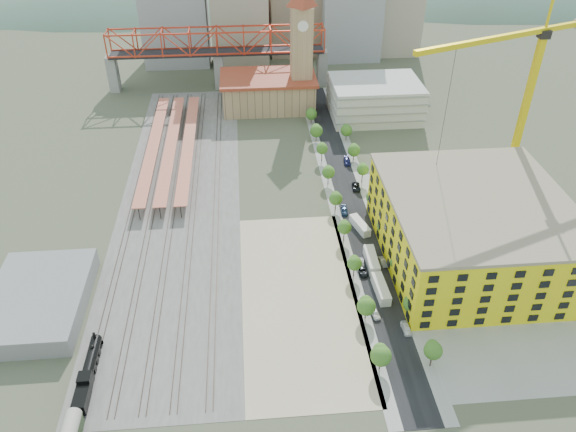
{
  "coord_description": "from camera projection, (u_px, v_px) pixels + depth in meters",
  "views": [
    {
      "loc": [
        -15.52,
        -131.83,
        94.51
      ],
      "look_at": [
        -5.05,
        -10.98,
        10.0
      ],
      "focal_mm": 35.0,
      "sensor_mm": 36.0,
      "label": 1
    }
  ],
  "objects": [
    {
      "name": "site_trailer_c",
      "position": [
        371.0,
        260.0,
        146.34
      ],
      "size": [
        2.96,
        10.16,
        2.76
      ],
      "primitive_type": "cube",
      "rotation": [
        0.0,
        0.0,
        -0.03
      ],
      "color": "silver",
      "rests_on": "ground"
    },
    {
      "name": "tower_crane",
      "position": [
        521.0,
        85.0,
        151.23
      ],
      "size": [
        53.1,
        22.63,
        60.15
      ],
      "color": "yellow",
      "rests_on": "ground"
    },
    {
      "name": "dirt_lot",
      "position": [
        300.0,
        297.0,
        136.83
      ],
      "size": [
        28.0,
        67.0,
        0.06
      ],
      "primitive_type": "cube",
      "color": "tan",
      "rests_on": "ground"
    },
    {
      "name": "car_2",
      "position": [
        362.0,
        271.0,
        143.86
      ],
      "size": [
        2.48,
        4.89,
        1.32
      ],
      "primitive_type": "imported",
      "rotation": [
        0.0,
        0.0,
        0.06
      ],
      "color": "black",
      "rests_on": "ground"
    },
    {
      "name": "site_trailer_b",
      "position": [
        372.0,
        261.0,
        146.28
      ],
      "size": [
        2.65,
        9.67,
        2.64
      ],
      "primitive_type": "cube",
      "rotation": [
        0.0,
        0.0,
        0.01
      ],
      "color": "silver",
      "rests_on": "ground"
    },
    {
      "name": "station_hall",
      "position": [
        268.0,
        91.0,
        225.75
      ],
      "size": [
        38.0,
        24.0,
        13.1
      ],
      "color": "tan",
      "rests_on": "ground"
    },
    {
      "name": "sidewalk_east",
      "position": [
        365.0,
        191.0,
        176.66
      ],
      "size": [
        3.0,
        170.0,
        0.04
      ],
      "primitive_type": "cube",
      "color": "gray",
      "rests_on": "ground"
    },
    {
      "name": "car_5",
      "position": [
        383.0,
        262.0,
        146.79
      ],
      "size": [
        1.98,
        4.28,
        1.36
      ],
      "primitive_type": "imported",
      "rotation": [
        0.0,
        0.0,
        0.14
      ],
      "color": "gray",
      "rests_on": "ground"
    },
    {
      "name": "site_trailer_d",
      "position": [
        360.0,
        225.0,
        159.31
      ],
      "size": [
        4.81,
        9.28,
        2.46
      ],
      "primitive_type": "cube",
      "rotation": [
        0.0,
        0.0,
        0.29
      ],
      "color": "silver",
      "rests_on": "ground"
    },
    {
      "name": "car_6",
      "position": [
        356.0,
        187.0,
        177.23
      ],
      "size": [
        2.74,
        5.29,
        1.42
      ],
      "primitive_type": "imported",
      "rotation": [
        0.0,
        0.0,
        -0.08
      ],
      "color": "black",
      "rests_on": "ground"
    },
    {
      "name": "car_0",
      "position": [
        375.0,
        313.0,
        131.33
      ],
      "size": [
        2.22,
        4.25,
        1.38
      ],
      "primitive_type": "imported",
      "rotation": [
        0.0,
        0.0,
        0.15
      ],
      "color": "white",
      "rests_on": "ground"
    },
    {
      "name": "truss_bridge",
      "position": [
        217.0,
        44.0,
        236.16
      ],
      "size": [
        94.0,
        9.6,
        25.6
      ],
      "color": "gray",
      "rests_on": "ground"
    },
    {
      "name": "street_asphalt",
      "position": [
        348.0,
        192.0,
        176.26
      ],
      "size": [
        12.0,
        170.0,
        0.06
      ],
      "primitive_type": "cube",
      "color": "black",
      "rests_on": "ground"
    },
    {
      "name": "car_1",
      "position": [
        361.0,
        264.0,
        145.87
      ],
      "size": [
        2.17,
        4.95,
        1.58
      ],
      "primitive_type": "imported",
      "rotation": [
        0.0,
        0.0,
        -0.11
      ],
      "color": "#9B9A9F",
      "rests_on": "ground"
    },
    {
      "name": "car_4",
      "position": [
        406.0,
        328.0,
        127.31
      ],
      "size": [
        2.01,
        4.51,
        1.51
      ],
      "primitive_type": "imported",
      "rotation": [
        0.0,
        0.0,
        0.05
      ],
      "color": "white",
      "rests_on": "ground"
    },
    {
      "name": "distant_hills",
      "position": [
        323.0,
        106.0,
        424.09
      ],
      "size": [
        647.0,
        264.0,
        227.0
      ],
      "color": "#4C6B59",
      "rests_on": "ground"
    },
    {
      "name": "construction_building",
      "position": [
        473.0,
        229.0,
        144.13
      ],
      "size": [
        44.6,
        50.6,
        18.8
      ],
      "color": "#FFFA15",
      "rests_on": "ground"
    },
    {
      "name": "street_trees",
      "position": [
        353.0,
        210.0,
        168.1
      ],
      "size": [
        15.4,
        124.4,
        8.0
      ],
      "color": "#3A691F",
      "rests_on": "ground"
    },
    {
      "name": "skyline",
      "position": [
        286.0,
        9.0,
        266.71
      ],
      "size": [
        133.0,
        46.0,
        60.0
      ],
      "color": "#9EA0A3",
      "rests_on": "ground"
    },
    {
      "name": "warehouse",
      "position": [
        38.0,
        301.0,
        132.26
      ],
      "size": [
        22.0,
        32.0,
        5.0
      ],
      "primitive_type": "cube",
      "color": "gray",
      "rests_on": "ground"
    },
    {
      "name": "site_trailer_a",
      "position": [
        381.0,
        289.0,
        137.27
      ],
      "size": [
        3.0,
        10.04,
        2.72
      ],
      "primitive_type": "cube",
      "rotation": [
        0.0,
        0.0,
        0.04
      ],
      "color": "silver",
      "rests_on": "ground"
    },
    {
      "name": "platform_canopies",
      "position": [
        171.0,
        143.0,
        194.48
      ],
      "size": [
        16.0,
        80.0,
        4.12
      ],
      "color": "#C65F4C",
      "rests_on": "ground"
    },
    {
      "name": "car_3",
      "position": [
        344.0,
        211.0,
        166.32
      ],
      "size": [
        2.34,
        4.91,
        1.38
      ],
      "primitive_type": "imported",
      "rotation": [
        0.0,
        0.0,
        -0.09
      ],
      "color": "navy",
      "rests_on": "ground"
    },
    {
      "name": "locomotive",
      "position": [
        89.0,
        370.0,
        116.06
      ],
      "size": [
        2.63,
        20.31,
        5.08
      ],
      "color": "black",
      "rests_on": "ground"
    },
    {
      "name": "construction_pad",
      "position": [
        477.0,
        257.0,
        149.7
      ],
      "size": [
        50.0,
        90.0,
        0.06
      ],
      "primitive_type": "cube",
      "color": "gray",
      "rests_on": "ground"
    },
    {
      "name": "clock_tower",
      "position": [
        302.0,
        37.0,
        212.44
      ],
      "size": [
        12.0,
        12.0,
        52.0
      ],
      "color": "tan",
      "rests_on": "ground"
    },
    {
      "name": "car_7",
      "position": [
        347.0,
        161.0,
        190.73
      ],
      "size": [
        2.52,
        5.48,
        1.55
      ],
      "primitive_type": "imported",
      "rotation": [
        0.0,
        0.0,
        -0.07
      ],
      "color": "navy",
      "rests_on": "ground"
    },
    {
      "name": "ground",
      "position": [
        302.0,
        222.0,
        162.88
      ],
      "size": [
        400.0,
        400.0,
        0.0
      ],
      "primitive_type": "plane",
      "color": "#474C38",
      "rests_on": "ground"
    },
    {
      "name": "ballast_strip",
      "position": [
        181.0,
        195.0,
        174.62
      ],
      "size": [
        36.0,
        165.0,
        0.06
      ],
      "primitive_type": "cube",
      "color": "#605E59",
      "rests_on": "ground"
    },
    {
      "name": "rail_tracks",
      "position": [
        175.0,
        195.0,
        174.43
      ],
      "size": [
        26.56,
        160.0,
        0.18
      ],
      "color": "#382B23",
      "rests_on": "ground"
    },
    {
      "name": "parking_garage",
      "position": [
        375.0,
        99.0,
        218.65
      ],
      "size": [
        34.0,
        26.0,
        14.0
      ],
      "primitive_type": "cube",
      "color": "silver",
      "rests_on": "ground"
    },
    {
      "name": "sidewalk_west",
      "position": [
        330.0,
        193.0,
        175.88
      ],
      "size": [
        3.0,
        170.0,
        0.04
      ],
      "primitive_type": "cube",
      "color": "gray",
      "rests_on": "ground"
    }
  ]
}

